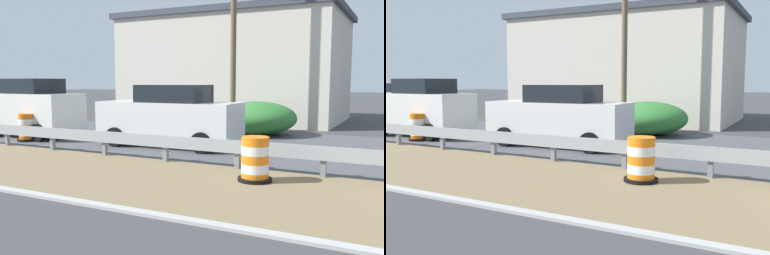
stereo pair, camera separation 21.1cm
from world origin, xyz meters
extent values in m
cube|color=slate|center=(2.77, 5.08, 0.35)|extent=(0.12, 0.12, 0.70)
cube|color=slate|center=(2.77, 7.13, 0.35)|extent=(0.12, 0.12, 0.70)
cube|color=slate|center=(2.77, 9.19, 0.35)|extent=(0.12, 0.12, 0.70)
cube|color=slate|center=(2.77, 11.24, 0.35)|extent=(0.12, 0.12, 0.70)
cube|color=slate|center=(2.77, 13.29, 0.35)|extent=(0.12, 0.12, 0.70)
cube|color=slate|center=(2.77, 15.35, 0.35)|extent=(0.12, 0.12, 0.70)
cylinder|color=orange|center=(1.71, 6.33, 0.10)|extent=(0.59, 0.59, 0.19)
cylinder|color=white|center=(1.71, 6.33, 0.29)|extent=(0.59, 0.59, 0.19)
cylinder|color=orange|center=(1.71, 6.33, 0.48)|extent=(0.59, 0.59, 0.19)
cylinder|color=white|center=(1.71, 6.33, 0.68)|extent=(0.59, 0.59, 0.19)
cylinder|color=orange|center=(1.71, 6.33, 0.87)|extent=(0.59, 0.59, 0.19)
cylinder|color=black|center=(1.71, 6.33, 0.04)|extent=(0.74, 0.74, 0.08)
cylinder|color=orange|center=(3.82, 15.60, 0.10)|extent=(0.55, 0.55, 0.20)
cylinder|color=white|center=(3.82, 15.60, 0.30)|extent=(0.55, 0.55, 0.20)
cylinder|color=orange|center=(3.82, 15.60, 0.50)|extent=(0.55, 0.55, 0.20)
cylinder|color=white|center=(3.82, 15.60, 0.69)|extent=(0.55, 0.55, 0.20)
cylinder|color=orange|center=(3.82, 15.60, 0.89)|extent=(0.55, 0.55, 0.20)
cylinder|color=black|center=(3.82, 15.60, 0.04)|extent=(0.69, 0.69, 0.08)
cube|color=silver|center=(5.12, 10.44, 0.89)|extent=(1.88, 4.72, 1.15)
cube|color=black|center=(5.13, 10.26, 1.75)|extent=(1.63, 2.20, 0.56)
cylinder|color=black|center=(4.21, 11.96, 0.32)|extent=(0.24, 0.65, 0.64)
cylinder|color=black|center=(5.94, 12.01, 0.32)|extent=(0.24, 0.65, 0.64)
cylinder|color=black|center=(4.30, 8.88, 0.32)|extent=(0.24, 0.65, 0.64)
cylinder|color=black|center=(6.04, 8.93, 0.32)|extent=(0.24, 0.65, 0.64)
cube|color=silver|center=(4.78, 16.43, 1.00)|extent=(1.85, 4.18, 1.36)
cube|color=black|center=(4.77, 16.27, 1.96)|extent=(1.61, 1.94, 0.56)
cylinder|color=black|center=(5.68, 17.76, 0.32)|extent=(0.24, 0.65, 0.64)
cylinder|color=black|center=(3.87, 15.10, 0.32)|extent=(0.24, 0.65, 0.64)
cylinder|color=black|center=(5.60, 15.04, 0.32)|extent=(0.24, 0.65, 0.64)
cube|color=silver|center=(8.15, 22.43, 0.90)|extent=(1.96, 4.12, 1.15)
cylinder|color=black|center=(9.10, 21.13, 0.32)|extent=(0.25, 0.65, 0.64)
cylinder|color=black|center=(7.30, 21.05, 0.32)|extent=(0.25, 0.65, 0.64)
cube|color=beige|center=(15.50, 12.08, 2.73)|extent=(7.40, 11.28, 5.46)
cube|color=#3D424C|center=(15.50, 12.08, 5.61)|extent=(7.69, 11.73, 0.30)
cylinder|color=brown|center=(9.87, 10.08, 4.42)|extent=(0.24, 0.24, 8.85)
ellipsoid|color=#337533|center=(9.38, 8.81, 0.67)|extent=(3.13, 3.13, 1.34)
camera|label=1|loc=(-6.81, 3.49, 2.15)|focal=39.30mm
camera|label=2|loc=(-6.71, 3.30, 2.15)|focal=39.30mm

